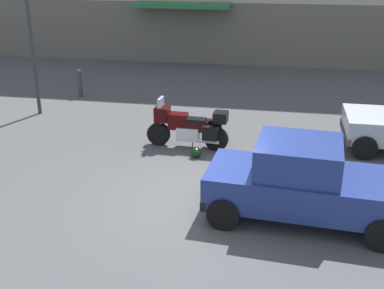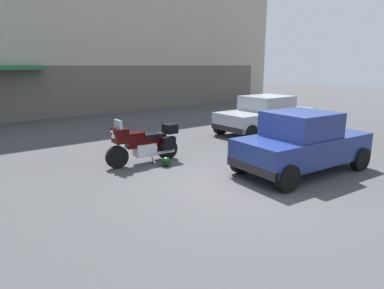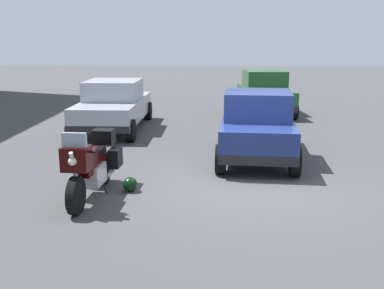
% 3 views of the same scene
% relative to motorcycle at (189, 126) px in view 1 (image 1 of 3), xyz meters
% --- Properties ---
extents(ground_plane, '(80.00, 80.00, 0.00)m').
position_rel_motorcycle_xyz_m(ground_plane, '(0.89, -2.94, -0.62)').
color(ground_plane, '#424244').
extents(motorcycle, '(2.26, 0.78, 1.36)m').
position_rel_motorcycle_xyz_m(motorcycle, '(0.00, 0.00, 0.00)').
color(motorcycle, black).
rests_on(motorcycle, ground).
extents(helmet, '(0.28, 0.28, 0.28)m').
position_rel_motorcycle_xyz_m(helmet, '(0.31, -0.64, -0.48)').
color(helmet, black).
rests_on(helmet, ground).
extents(car_hatchback_near, '(3.97, 2.07, 1.64)m').
position_rel_motorcycle_xyz_m(car_hatchback_near, '(2.89, -3.29, 0.19)').
color(car_hatchback_near, navy).
rests_on(car_hatchback_near, ground).
extents(streetlamp_curbside, '(0.28, 0.94, 4.16)m').
position_rel_motorcycle_xyz_m(streetlamp_curbside, '(-5.39, 1.91, 1.95)').
color(streetlamp_curbside, '#2D2D33').
rests_on(streetlamp_curbside, ground).
extents(bollard_curbside, '(0.16, 0.16, 1.02)m').
position_rel_motorcycle_xyz_m(bollard_curbside, '(-4.82, 4.15, -0.08)').
color(bollard_curbside, '#333338').
rests_on(bollard_curbside, ground).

